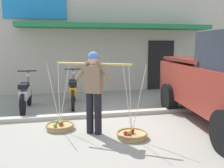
{
  "coord_description": "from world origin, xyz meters",
  "views": [
    {
      "loc": [
        -1.22,
        -5.58,
        1.82
      ],
      "look_at": [
        0.17,
        0.6,
        0.85
      ],
      "focal_mm": 40.88,
      "sensor_mm": 36.0,
      "label": 1
    }
  ],
  "objects_px": {
    "fruit_vendor": "(94,87)",
    "fruit_basket_right_side": "(132,134)",
    "fruit_basket_left_side": "(60,126)",
    "motorcycle_second_in_row": "(73,91)",
    "motorcycle_nearest_shop": "(26,95)"
  },
  "relations": [
    {
      "from": "fruit_vendor",
      "to": "fruit_basket_right_side",
      "type": "relative_size",
      "value": 1.17
    },
    {
      "from": "fruit_basket_left_side",
      "to": "fruit_basket_right_side",
      "type": "height_order",
      "value": "same"
    },
    {
      "from": "fruit_basket_left_side",
      "to": "fruit_basket_right_side",
      "type": "distance_m",
      "value": 1.62
    },
    {
      "from": "fruit_basket_left_side",
      "to": "motorcycle_nearest_shop",
      "type": "height_order",
      "value": "fruit_basket_left_side"
    },
    {
      "from": "fruit_vendor",
      "to": "fruit_basket_right_side",
      "type": "height_order",
      "value": "fruit_vendor"
    },
    {
      "from": "fruit_basket_left_side",
      "to": "fruit_basket_right_side",
      "type": "xyz_separation_m",
      "value": [
        1.37,
        -0.85,
        -0.0
      ]
    },
    {
      "from": "fruit_basket_left_side",
      "to": "motorcycle_nearest_shop",
      "type": "relative_size",
      "value": 0.8
    },
    {
      "from": "fruit_basket_right_side",
      "to": "motorcycle_second_in_row",
      "type": "distance_m",
      "value": 3.13
    },
    {
      "from": "fruit_basket_left_side",
      "to": "motorcycle_second_in_row",
      "type": "distance_m",
      "value": 2.2
    },
    {
      "from": "fruit_basket_left_side",
      "to": "motorcycle_nearest_shop",
      "type": "xyz_separation_m",
      "value": [
        -0.88,
        1.82,
        0.38
      ]
    },
    {
      "from": "fruit_basket_left_side",
      "to": "motorcycle_second_in_row",
      "type": "relative_size",
      "value": 0.8
    },
    {
      "from": "fruit_vendor",
      "to": "fruit_basket_left_side",
      "type": "relative_size",
      "value": 1.17
    },
    {
      "from": "fruit_basket_right_side",
      "to": "motorcycle_second_in_row",
      "type": "relative_size",
      "value": 0.8
    },
    {
      "from": "fruit_vendor",
      "to": "fruit_basket_right_side",
      "type": "distance_m",
      "value": 1.21
    },
    {
      "from": "fruit_basket_left_side",
      "to": "fruit_vendor",
      "type": "bearing_deg",
      "value": -31.6
    }
  ]
}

